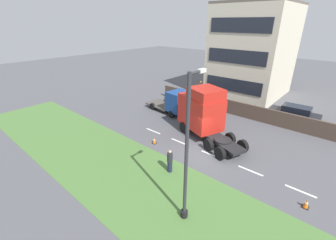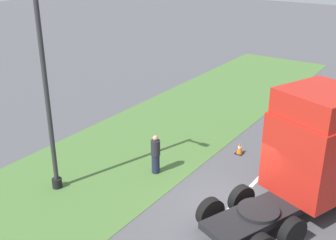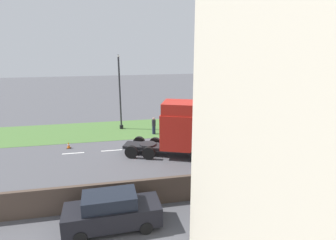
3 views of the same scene
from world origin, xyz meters
name	(u,v)px [view 3 (image 3 of 3)]	position (x,y,z in m)	size (l,w,h in m)	color
ground_plane	(156,147)	(0.00, 0.00, 0.00)	(120.00, 120.00, 0.00)	#515156
grass_verge	(147,128)	(-6.00, 0.00, 0.01)	(7.00, 44.00, 0.01)	#4C7538
lane_markings	(148,148)	(0.00, -0.70, 0.00)	(0.16, 14.60, 0.00)	white
boundary_wall	(181,188)	(9.00, 0.00, 0.79)	(0.25, 24.00, 1.58)	#4C3D33
lorry_cab	(183,129)	(2.41, 1.80, 2.28)	(4.88, 7.40, 4.66)	black
flatbed_truck	(254,145)	(4.78, 6.83, 1.44)	(2.94, 5.78, 2.72)	navy
parked_car	(112,211)	(10.77, -3.96, 0.94)	(2.01, 4.77, 1.90)	black
lamp_post	(120,96)	(-6.27, -2.78, 3.57)	(1.32, 0.39, 7.85)	black
pedestrian	(154,126)	(-3.79, 0.38, 0.85)	(0.39, 0.39, 1.73)	#1E233D
traffic_cone_lead	(69,145)	(-1.30, -7.61, 0.28)	(0.36, 0.36, 0.58)	black
traffic_cone_trailing	(194,136)	(-1.62, 3.98, 0.28)	(0.36, 0.36, 0.58)	black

